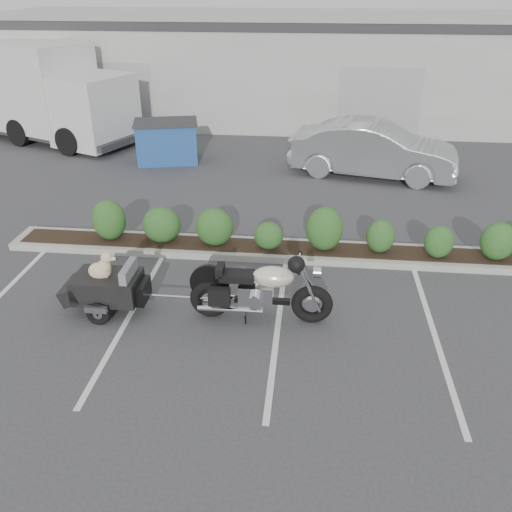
# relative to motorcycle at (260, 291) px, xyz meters

# --- Properties ---
(ground) EXTENTS (90.00, 90.00, 0.00)m
(ground) POSITION_rel_motorcycle_xyz_m (-0.87, 0.42, -0.58)
(ground) COLOR #38383A
(ground) RESTS_ON ground
(planter_kerb) EXTENTS (12.00, 1.00, 0.15)m
(planter_kerb) POSITION_rel_motorcycle_xyz_m (0.13, 2.62, -0.51)
(planter_kerb) COLOR #9E9E93
(planter_kerb) RESTS_ON ground
(building) EXTENTS (26.00, 10.00, 4.00)m
(building) POSITION_rel_motorcycle_xyz_m (-0.87, 17.42, 1.42)
(building) COLOR #9EA099
(building) RESTS_ON ground
(motorcycle) EXTENTS (2.55, 0.86, 1.46)m
(motorcycle) POSITION_rel_motorcycle_xyz_m (0.00, 0.00, 0.00)
(motorcycle) COLOR black
(motorcycle) RESTS_ON ground
(pet_trailer) EXTENTS (2.02, 1.12, 1.21)m
(pet_trailer) POSITION_rel_motorcycle_xyz_m (-2.79, 0.03, -0.07)
(pet_trailer) COLOR black
(pet_trailer) RESTS_ON ground
(sedan) EXTENTS (5.20, 2.75, 1.63)m
(sedan) POSITION_rel_motorcycle_xyz_m (2.62, 8.17, 0.23)
(sedan) COLOR silver
(sedan) RESTS_ON ground
(dumpster) EXTENTS (2.28, 1.81, 1.33)m
(dumpster) POSITION_rel_motorcycle_xyz_m (-3.95, 8.93, 0.09)
(dumpster) COLOR #1C468D
(dumpster) RESTS_ON ground
(delivery_truck) EXTENTS (7.76, 5.05, 3.40)m
(delivery_truck) POSITION_rel_motorcycle_xyz_m (-9.10, 11.20, 1.05)
(delivery_truck) COLOR silver
(delivery_truck) RESTS_ON ground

